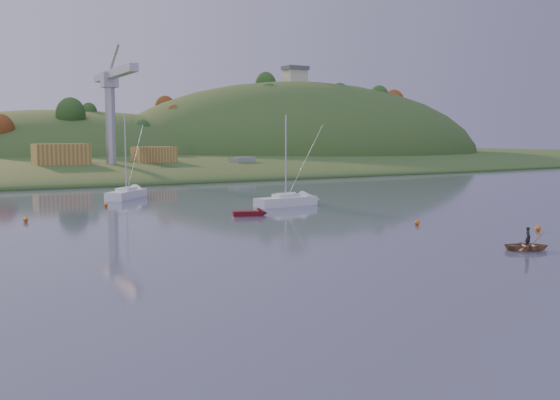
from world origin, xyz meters
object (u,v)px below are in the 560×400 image
sailboat_far (286,200)px  canoe (528,246)px  sailboat_near (126,193)px  red_tender (255,213)px

sailboat_far → canoe: bearing=-95.3°
sailboat_near → canoe: (14.50, -54.65, -0.41)m
sailboat_far → red_tender: 10.31m
canoe → sailboat_far: bearing=28.4°
sailboat_near → red_tender: 26.58m
sailboat_near → sailboat_far: 23.95m
sailboat_near → red_tender: bearing=-124.2°
sailboat_near → red_tender: size_ratio=2.88×
sailboat_far → red_tender: (-7.88, -6.63, -0.46)m
canoe → red_tender: red_tender is taller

